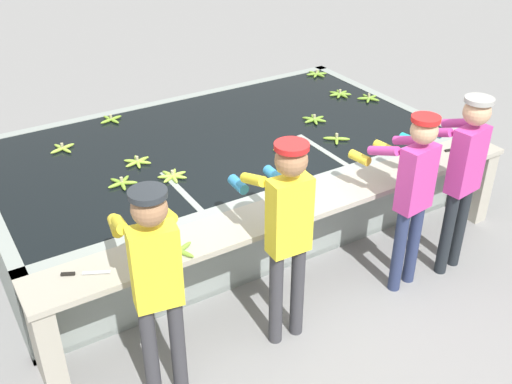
# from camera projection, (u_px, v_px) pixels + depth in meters

# --- Properties ---
(ground_plane) EXTENTS (80.00, 80.00, 0.00)m
(ground_plane) POSITION_uv_depth(u_px,v_px,m) (312.00, 295.00, 5.41)
(ground_plane) COLOR gray
(ground_plane) RESTS_ON ground
(wash_tank) EXTENTS (4.71, 2.61, 0.86)m
(wash_tank) POSITION_uv_depth(u_px,v_px,m) (218.00, 175.00, 6.48)
(wash_tank) COLOR gray
(wash_tank) RESTS_ON ground
(work_ledge) EXTENTS (4.71, 0.45, 0.86)m
(work_ledge) POSITION_uv_depth(u_px,v_px,m) (300.00, 226.00, 5.26)
(work_ledge) COLOR #A8A393
(work_ledge) RESTS_ON ground
(worker_0) EXTENTS (0.48, 0.75, 1.73)m
(worker_0) POSITION_uv_depth(u_px,v_px,m) (156.00, 276.00, 3.95)
(worker_0) COLOR #38383D
(worker_0) RESTS_ON ground
(worker_1) EXTENTS (0.42, 0.73, 1.76)m
(worker_1) POSITION_uv_depth(u_px,v_px,m) (287.00, 224.00, 4.45)
(worker_1) COLOR #38383D
(worker_1) RESTS_ON ground
(worker_2) EXTENTS (0.46, 0.74, 1.68)m
(worker_2) POSITION_uv_depth(u_px,v_px,m) (412.00, 187.00, 5.06)
(worker_2) COLOR navy
(worker_2) RESTS_ON ground
(worker_3) EXTENTS (0.46, 0.74, 1.73)m
(worker_3) POSITION_uv_depth(u_px,v_px,m) (462.00, 169.00, 5.25)
(worker_3) COLOR #1E2328
(worker_3) RESTS_ON ground
(banana_bunch_floating_0) EXTENTS (0.27, 0.27, 0.08)m
(banana_bunch_floating_0) POSITION_uv_depth(u_px,v_px,m) (122.00, 183.00, 5.42)
(banana_bunch_floating_0) COLOR #7FAD33
(banana_bunch_floating_0) RESTS_ON wash_tank
(banana_bunch_floating_1) EXTENTS (0.28, 0.28, 0.08)m
(banana_bunch_floating_1) POSITION_uv_depth(u_px,v_px,m) (340.00, 94.00, 7.32)
(banana_bunch_floating_1) COLOR #75A333
(banana_bunch_floating_1) RESTS_ON wash_tank
(banana_bunch_floating_2) EXTENTS (0.28, 0.28, 0.08)m
(banana_bunch_floating_2) POSITION_uv_depth(u_px,v_px,m) (284.00, 147.00, 6.06)
(banana_bunch_floating_2) COLOR #93BC3D
(banana_bunch_floating_2) RESTS_ON wash_tank
(banana_bunch_floating_3) EXTENTS (0.28, 0.28, 0.08)m
(banana_bunch_floating_3) POSITION_uv_depth(u_px,v_px,m) (317.00, 74.00, 7.95)
(banana_bunch_floating_3) COLOR #75A333
(banana_bunch_floating_3) RESTS_ON wash_tank
(banana_bunch_floating_4) EXTENTS (0.28, 0.28, 0.08)m
(banana_bunch_floating_4) POSITION_uv_depth(u_px,v_px,m) (137.00, 162.00, 5.78)
(banana_bunch_floating_4) COLOR #93BC3D
(banana_bunch_floating_4) RESTS_ON wash_tank
(banana_bunch_floating_5) EXTENTS (0.27, 0.28, 0.08)m
(banana_bunch_floating_5) POSITION_uv_depth(u_px,v_px,m) (369.00, 98.00, 7.20)
(banana_bunch_floating_5) COLOR #75A333
(banana_bunch_floating_5) RESTS_ON wash_tank
(banana_bunch_floating_6) EXTENTS (0.28, 0.27, 0.08)m
(banana_bunch_floating_6) POSITION_uv_depth(u_px,v_px,m) (314.00, 119.00, 6.65)
(banana_bunch_floating_6) COLOR #75A333
(banana_bunch_floating_6) RESTS_ON wash_tank
(banana_bunch_floating_7) EXTENTS (0.24, 0.24, 0.08)m
(banana_bunch_floating_7) POSITION_uv_depth(u_px,v_px,m) (337.00, 139.00, 6.22)
(banana_bunch_floating_7) COLOR #7FAD33
(banana_bunch_floating_7) RESTS_ON wash_tank
(banana_bunch_floating_8) EXTENTS (0.28, 0.28, 0.08)m
(banana_bunch_floating_8) POSITION_uv_depth(u_px,v_px,m) (111.00, 119.00, 6.65)
(banana_bunch_floating_8) COLOR #7FAD33
(banana_bunch_floating_8) RESTS_ON wash_tank
(banana_bunch_floating_9) EXTENTS (0.28, 0.28, 0.08)m
(banana_bunch_floating_9) POSITION_uv_depth(u_px,v_px,m) (63.00, 148.00, 6.03)
(banana_bunch_floating_9) COLOR #9EC642
(banana_bunch_floating_9) RESTS_ON wash_tank
(banana_bunch_floating_10) EXTENTS (0.28, 0.28, 0.08)m
(banana_bunch_floating_10) POSITION_uv_depth(u_px,v_px,m) (173.00, 176.00, 5.53)
(banana_bunch_floating_10) COLOR #9EC642
(banana_bunch_floating_10) RESTS_ON wash_tank
(banana_bunch_ledge_0) EXTENTS (0.27, 0.27, 0.08)m
(banana_bunch_ledge_0) POSITION_uv_depth(u_px,v_px,m) (179.00, 251.00, 4.51)
(banana_bunch_ledge_0) COLOR #75A333
(banana_bunch_ledge_0) RESTS_ON work_ledge
(knife_0) EXTENTS (0.33, 0.18, 0.02)m
(knife_0) POSITION_uv_depth(u_px,v_px,m) (78.00, 273.00, 4.30)
(knife_0) COLOR silver
(knife_0) RESTS_ON work_ledge
(knife_1) EXTENTS (0.35, 0.10, 0.02)m
(knife_1) POSITION_uv_depth(u_px,v_px,m) (455.00, 149.00, 6.03)
(knife_1) COLOR silver
(knife_1) RESTS_ON work_ledge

